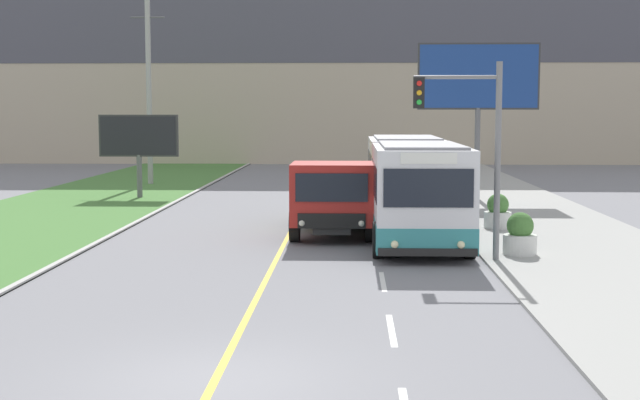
% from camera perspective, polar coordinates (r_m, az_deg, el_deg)
% --- Properties ---
extents(ground_plane, '(300.00, 300.00, 0.00)m').
position_cam_1_polar(ground_plane, '(13.47, -6.79, -11.48)').
color(ground_plane, slate).
extents(lane_marking_centre, '(2.88, 140.00, 0.01)m').
position_cam_1_polar(lane_marking_centre, '(14.44, -4.98, -10.26)').
color(lane_marking_centre, gold).
rests_on(lane_marking_centre, ground_plane).
extents(apartment_block_background, '(80.00, 8.04, 21.20)m').
position_cam_1_polar(apartment_block_background, '(69.92, 0.40, 11.21)').
color(apartment_block_background, '#BCAD93').
rests_on(apartment_block_background, ground_plane).
extents(city_bus, '(2.74, 12.68, 3.04)m').
position_cam_1_polar(city_bus, '(28.97, 5.90, 0.91)').
color(city_bus, silver).
rests_on(city_bus, ground_plane).
extents(dump_truck, '(2.58, 6.69, 2.39)m').
position_cam_1_polar(dump_truck, '(28.04, 0.85, 0.12)').
color(dump_truck, black).
rests_on(dump_truck, ground_plane).
extents(utility_pole_far, '(1.80, 0.28, 10.09)m').
position_cam_1_polar(utility_pole_far, '(48.77, -10.90, 6.98)').
color(utility_pole_far, '#9E9E99').
rests_on(utility_pole_far, ground_plane).
extents(traffic_light_mast, '(2.28, 0.32, 5.23)m').
position_cam_1_polar(traffic_light_mast, '(23.43, 9.65, 4.15)').
color(traffic_light_mast, slate).
rests_on(traffic_light_mast, ground_plane).
extents(billboard_large, '(5.30, 0.24, 6.90)m').
position_cam_1_polar(billboard_large, '(39.82, 10.10, 7.48)').
color(billboard_large, '#59595B').
rests_on(billboard_large, ground_plane).
extents(billboard_small, '(3.60, 0.24, 3.78)m').
position_cam_1_polar(billboard_small, '(41.22, -11.53, 3.87)').
color(billboard_small, '#59595B').
rests_on(billboard_small, ground_plane).
extents(planter_round_near, '(0.91, 0.91, 1.15)m').
position_cam_1_polar(planter_round_near, '(24.77, 12.68, -2.25)').
color(planter_round_near, silver).
rests_on(planter_round_near, sidewalk_right).
extents(planter_round_second, '(0.90, 0.90, 1.15)m').
position_cam_1_polar(planter_round_second, '(30.12, 11.31, -0.81)').
color(planter_round_second, silver).
rests_on(planter_round_second, sidewalk_right).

